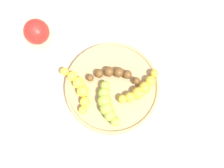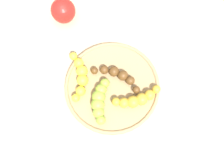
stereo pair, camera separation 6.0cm
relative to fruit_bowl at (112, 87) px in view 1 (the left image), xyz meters
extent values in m
plane|color=tan|center=(0.00, 0.00, -0.01)|extent=(2.40, 2.40, 0.00)
cylinder|color=#A08259|center=(0.00, 0.00, 0.00)|extent=(0.26, 0.26, 0.02)
torus|color=#A08259|center=(0.00, 0.00, 0.01)|extent=(0.26, 0.26, 0.01)
sphere|color=#593819|center=(0.03, 0.06, 0.02)|extent=(0.02, 0.02, 0.02)
sphere|color=#593819|center=(0.00, 0.05, 0.02)|extent=(0.02, 0.02, 0.02)
sphere|color=#593819|center=(-0.02, 0.03, 0.02)|extent=(0.03, 0.03, 0.03)
sphere|color=#593819|center=(-0.03, 0.01, 0.02)|extent=(0.03, 0.03, 0.03)
sphere|color=#593819|center=(-0.04, -0.01, 0.02)|extent=(0.02, 0.02, 0.02)
sphere|color=#593819|center=(-0.05, -0.04, 0.02)|extent=(0.02, 0.02, 0.02)
sphere|color=yellow|center=(0.02, -0.10, 0.02)|extent=(0.02, 0.02, 0.02)
sphere|color=yellow|center=(0.00, -0.08, 0.02)|extent=(0.03, 0.03, 0.03)
sphere|color=yellow|center=(-0.03, -0.07, 0.02)|extent=(0.03, 0.03, 0.03)
sphere|color=yellow|center=(-0.05, -0.07, 0.02)|extent=(0.03, 0.03, 0.03)
sphere|color=yellow|center=(-0.08, -0.08, 0.02)|extent=(0.03, 0.03, 0.03)
sphere|color=yellow|center=(-0.10, -0.09, 0.02)|extent=(0.02, 0.02, 0.02)
sphere|color=#8CAD38|center=(-0.01, -0.02, 0.03)|extent=(0.03, 0.03, 0.03)
sphere|color=#8CAD38|center=(0.01, -0.03, 0.03)|extent=(0.03, 0.03, 0.03)
sphere|color=#8CAD38|center=(0.03, -0.04, 0.03)|extent=(0.04, 0.04, 0.04)
sphere|color=#8CAD38|center=(0.05, -0.05, 0.03)|extent=(0.04, 0.04, 0.04)
sphere|color=#8CAD38|center=(0.07, -0.05, 0.03)|extent=(0.03, 0.03, 0.03)
sphere|color=#8CAD38|center=(0.09, -0.05, 0.03)|extent=(0.03, 0.03, 0.03)
sphere|color=gold|center=(0.05, 0.00, 0.02)|extent=(0.02, 0.02, 0.02)
sphere|color=gold|center=(0.06, 0.02, 0.02)|extent=(0.03, 0.03, 0.03)
sphere|color=gold|center=(0.06, 0.04, 0.02)|extent=(0.03, 0.03, 0.03)
sphere|color=gold|center=(0.06, 0.07, 0.02)|extent=(0.03, 0.03, 0.03)
sphere|color=gold|center=(0.05, 0.09, 0.02)|extent=(0.03, 0.03, 0.03)
sphere|color=gold|center=(0.04, 0.11, 0.02)|extent=(0.02, 0.02, 0.02)
sphere|color=red|center=(-0.25, -0.09, 0.02)|extent=(0.07, 0.07, 0.07)
camera|label=1|loc=(0.13, -0.09, 0.60)|focal=36.26mm
camera|label=2|loc=(0.16, -0.03, 0.60)|focal=36.26mm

